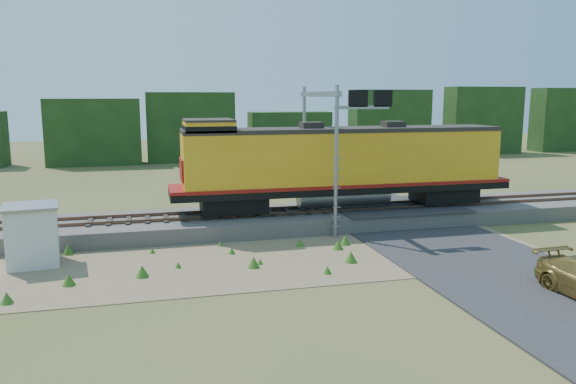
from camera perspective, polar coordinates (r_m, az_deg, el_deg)
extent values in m
plane|color=#475123|center=(23.93, 1.44, -6.87)|extent=(140.00, 140.00, 0.00)
cube|color=slate|center=(29.46, -1.72, -2.89)|extent=(70.00, 5.00, 0.80)
cube|color=brown|center=(28.67, -1.41, -2.26)|extent=(70.00, 0.10, 0.16)
cube|color=brown|center=(30.05, -2.02, -1.70)|extent=(70.00, 0.10, 0.16)
cube|color=#8C7754|center=(23.95, -3.53, -6.83)|extent=(26.00, 8.00, 0.03)
cube|color=#38383A|center=(31.60, 10.77, -1.39)|extent=(7.00, 5.20, 0.06)
cube|color=#38383A|center=(46.51, 2.41, 1.33)|extent=(7.00, 24.00, 0.08)
cube|color=#193413|center=(60.49, -8.39, 6.24)|extent=(36.00, 3.00, 6.50)
cube|color=#193413|center=(75.89, 23.42, 6.05)|extent=(50.00, 3.00, 6.00)
cube|color=black|center=(28.91, -5.54, -1.20)|extent=(3.31, 2.12, 0.83)
cube|color=black|center=(32.87, 15.52, -0.19)|extent=(3.31, 2.12, 0.83)
cube|color=black|center=(30.27, 5.69, 0.40)|extent=(18.40, 2.76, 0.33)
cylinder|color=gray|center=(30.35, 5.68, -0.42)|extent=(5.06, 1.10, 1.10)
cube|color=gold|center=(30.05, 5.74, 3.40)|extent=(17.02, 2.67, 2.85)
cube|color=maroon|center=(30.23, 5.70, 0.92)|extent=(18.40, 2.81, 0.17)
cube|color=#28231E|center=(29.93, 5.79, 6.32)|extent=(17.02, 2.71, 0.22)
cube|color=gold|center=(28.27, -8.09, 6.51)|extent=(2.39, 2.67, 0.64)
cube|color=#28231E|center=(28.26, -8.10, 7.23)|extent=(2.39, 2.71, 0.11)
cube|color=black|center=(28.28, -8.08, 6.41)|extent=(2.44, 2.71, 0.32)
cube|color=maroon|center=(28.35, -10.76, 2.24)|extent=(0.09, 1.84, 1.10)
cube|color=#28231E|center=(29.34, 2.40, 6.71)|extent=(1.10, 0.92, 0.41)
cube|color=#28231E|center=(30.97, 10.64, 6.71)|extent=(1.10, 0.92, 0.41)
cube|color=silver|center=(25.12, -24.53, -4.13)|extent=(2.15, 2.15, 2.40)
cube|color=gray|center=(24.87, -24.73, -1.33)|extent=(2.37, 2.37, 0.12)
cylinder|color=gray|center=(26.94, 4.91, 2.96)|extent=(0.19, 0.19, 7.35)
cylinder|color=gray|center=(32.25, 1.64, 4.10)|extent=(0.19, 0.19, 7.35)
cube|color=gray|center=(29.41, 3.19, 9.90)|extent=(0.26, 6.20, 0.26)
cube|color=gray|center=(27.20, 7.53, 8.52)|extent=(2.73, 0.16, 0.16)
cube|color=black|center=(27.12, 7.13, 9.41)|extent=(0.94, 0.16, 0.79)
cube|color=black|center=(27.60, 9.60, 9.35)|extent=(0.94, 0.16, 0.79)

